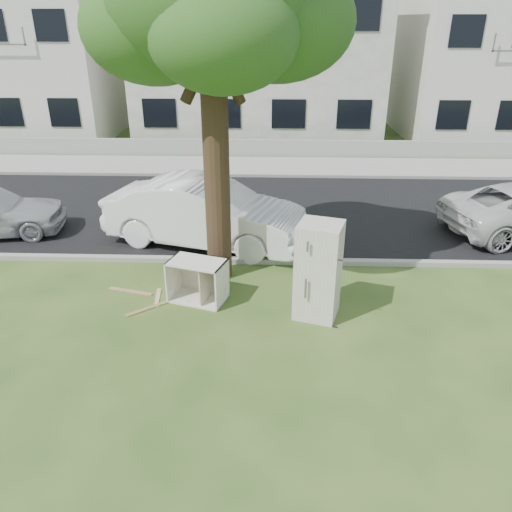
{
  "coord_description": "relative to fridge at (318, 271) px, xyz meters",
  "views": [
    {
      "loc": [
        0.77,
        -8.17,
        5.26
      ],
      "look_at": [
        0.45,
        0.6,
        1.07
      ],
      "focal_mm": 35.0,
      "sensor_mm": 36.0,
      "label": 1
    }
  ],
  "objects": [
    {
      "name": "townhouse_right",
      "position": [
        10.36,
        17.27,
        2.47
      ],
      "size": [
        10.2,
        8.16,
        6.84
      ],
      "color": "silver",
      "rests_on": "ground"
    },
    {
      "name": "plank_c",
      "position": [
        -3.24,
        0.51,
        -0.95
      ],
      "size": [
        0.17,
        0.76,
        0.02
      ],
      "primitive_type": "cube",
      "rotation": [
        0.0,
        0.0,
        1.69
      ],
      "color": "tan",
      "rests_on": "ground"
    },
    {
      "name": "ground",
      "position": [
        -1.64,
        -0.23,
        -0.96
      ],
      "size": [
        120.0,
        120.0,
        0.0
      ],
      "primitive_type": "plane",
      "color": "#2C4C1B"
    },
    {
      "name": "fridge",
      "position": [
        0.0,
        0.0,
        0.0
      ],
      "size": [
        0.97,
        0.93,
        1.91
      ],
      "primitive_type": "cube",
      "rotation": [
        0.0,
        0.0,
        -0.3
      ],
      "color": "silver",
      "rests_on": "ground"
    },
    {
      "name": "kerb_far",
      "position": [
        -1.64,
        9.32,
        -0.96
      ],
      "size": [
        120.0,
        0.18,
        0.12
      ],
      "primitive_type": "cube",
      "color": "gray",
      "rests_on": "ground"
    },
    {
      "name": "plank_a",
      "position": [
        -3.24,
        0.15,
        -0.95
      ],
      "size": [
        1.0,
        0.84,
        0.02
      ],
      "primitive_type": "cube",
      "rotation": [
        0.0,
        0.0,
        0.68
      ],
      "color": "olive",
      "rests_on": "ground"
    },
    {
      "name": "road",
      "position": [
        -1.64,
        5.77,
        -0.95
      ],
      "size": [
        120.0,
        7.0,
        0.01
      ],
      "primitive_type": "cube",
      "color": "black",
      "rests_on": "ground"
    },
    {
      "name": "car_center",
      "position": [
        -2.57,
        3.34,
        -0.12
      ],
      "size": [
        5.35,
        3.06,
        1.67
      ],
      "primitive_type": "imported",
      "rotation": [
        0.0,
        0.0,
        1.3
      ],
      "color": "white",
      "rests_on": "ground"
    },
    {
      "name": "townhouse_left",
      "position": [
        -13.64,
        17.27,
        2.57
      ],
      "size": [
        10.2,
        8.16,
        7.04
      ],
      "color": "silver",
      "rests_on": "ground"
    },
    {
      "name": "cabinet",
      "position": [
        -2.38,
        0.49,
        -0.52
      ],
      "size": [
        1.28,
        1.0,
        0.87
      ],
      "primitive_type": "cube",
      "rotation": [
        0.0,
        0.0,
        -0.3
      ],
      "color": "silver",
      "rests_on": "ground"
    },
    {
      "name": "sidewalk",
      "position": [
        -1.64,
        10.77,
        -0.95
      ],
      "size": [
        120.0,
        2.8,
        0.01
      ],
      "primitive_type": "cube",
      "color": "gray",
      "rests_on": "ground"
    },
    {
      "name": "low_wall",
      "position": [
        -1.64,
        12.37,
        -0.61
      ],
      "size": [
        120.0,
        0.15,
        0.7
      ],
      "primitive_type": "cube",
      "color": "gray",
      "rests_on": "ground"
    },
    {
      "name": "plank_b",
      "position": [
        -3.87,
        0.74,
        -0.94
      ],
      "size": [
        1.0,
        0.35,
        0.02
      ],
      "primitive_type": "cube",
      "rotation": [
        0.0,
        0.0,
        -0.26
      ],
      "color": "#A37655",
      "rests_on": "ground"
    },
    {
      "name": "street_tree",
      "position": [
        -2.04,
        1.57,
        4.54
      ],
      "size": [
        3.8,
        3.8,
        7.02
      ],
      "color": "black",
      "rests_on": "ground"
    },
    {
      "name": "kerb_near",
      "position": [
        -1.64,
        2.22,
        -0.96
      ],
      "size": [
        120.0,
        0.18,
        0.12
      ],
      "primitive_type": "cube",
      "color": "gray",
      "rests_on": "ground"
    },
    {
      "name": "townhouse_center",
      "position": [
        -1.64,
        17.27,
        2.77
      ],
      "size": [
        11.22,
        8.16,
        7.44
      ],
      "color": "silver",
      "rests_on": "ground"
    }
  ]
}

